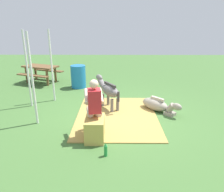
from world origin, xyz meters
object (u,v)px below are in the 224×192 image
object	(u,v)px
tent_pole_mid	(27,70)
tent_pole_right	(52,66)
soda_bottle	(106,150)
water_barrel	(78,77)
picnic_bench	(41,70)
pony_lying	(158,105)
tent_pole_left	(32,80)
hay_bale	(95,129)
pony_standing	(108,90)
person_seated	(94,105)

from	to	relation	value
tent_pole_mid	tent_pole_right	bearing A→B (deg)	-49.50
soda_bottle	water_barrel	size ratio (longest dim) A/B	0.32
soda_bottle	picnic_bench	xyz separation A→B (m)	(5.48, 3.04, 0.44)
pony_lying	tent_pole_left	distance (m)	3.59
soda_bottle	tent_pole_right	size ratio (longest dim) A/B	0.12
tent_pole_mid	picnic_bench	bearing A→B (deg)	11.60
picnic_bench	hay_bale	bearing A→B (deg)	-149.99
soda_bottle	water_barrel	bearing A→B (deg)	15.09
tent_pole_right	picnic_bench	xyz separation A→B (m)	(2.27, 1.17, -0.60)
tent_pole_mid	tent_pole_left	bearing A→B (deg)	-154.12
pony_standing	tent_pole_right	distance (m)	2.07
person_seated	tent_pole_mid	bearing A→B (deg)	49.63
pony_lying	picnic_bench	bearing A→B (deg)	55.06
pony_standing	tent_pole_right	bearing A→B (deg)	70.34
soda_bottle	pony_lying	bearing A→B (deg)	-32.41
person_seated	water_barrel	xyz separation A→B (m)	(3.92, 1.00, -0.32)
hay_bale	tent_pole_left	size ratio (longest dim) A/B	0.28
pony_standing	hay_bale	bearing A→B (deg)	171.97
pony_standing	person_seated	bearing A→B (deg)	170.54
pony_lying	soda_bottle	world-z (taller)	pony_lying
hay_bale	water_barrel	distance (m)	4.22
tent_pole_right	soda_bottle	bearing A→B (deg)	-149.75
hay_bale	tent_pole_left	bearing A→B (deg)	64.03
pony_lying	picnic_bench	xyz separation A→B (m)	(3.16, 4.52, 0.39)
pony_lying	picnic_bench	world-z (taller)	picnic_bench
pony_standing	tent_pole_mid	bearing A→B (deg)	86.38
water_barrel	tent_pole_left	xyz separation A→B (m)	(-3.31, 0.58, 0.72)
picnic_bench	pony_lying	bearing A→B (deg)	-124.94
hay_bale	tent_pole_right	bearing A→B (deg)	32.36
pony_standing	water_barrel	distance (m)	2.57
water_barrel	tent_pole_mid	world-z (taller)	tent_pole_mid
pony_lying	tent_pole_right	world-z (taller)	tent_pole_right
person_seated	picnic_bench	world-z (taller)	person_seated
tent_pole_left	hay_bale	bearing A→B (deg)	-115.97
pony_lying	soda_bottle	distance (m)	2.75
picnic_bench	water_barrel	bearing A→B (deg)	-112.10
soda_bottle	pony_standing	bearing A→B (deg)	0.10
pony_standing	soda_bottle	distance (m)	2.58
tent_pole_left	tent_pole_mid	size ratio (longest dim) A/B	1.00
tent_pole_left	tent_pole_mid	xyz separation A→B (m)	(1.24, 0.60, 0.00)
pony_standing	picnic_bench	world-z (taller)	pony_standing
hay_bale	pony_lying	world-z (taller)	hay_bale
pony_lying	tent_pole_mid	xyz separation A→B (m)	(0.37, 3.94, 0.99)
hay_bale	tent_pole_right	xyz separation A→B (m)	(2.53, 1.60, 0.92)
person_seated	tent_pole_left	world-z (taller)	tent_pole_left
hay_bale	pony_standing	bearing A→B (deg)	-8.03
soda_bottle	tent_pole_left	distance (m)	2.58
tent_pole_mid	picnic_bench	distance (m)	2.90
pony_standing	soda_bottle	size ratio (longest dim) A/B	4.14
pony_lying	tent_pole_mid	bearing A→B (deg)	84.58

